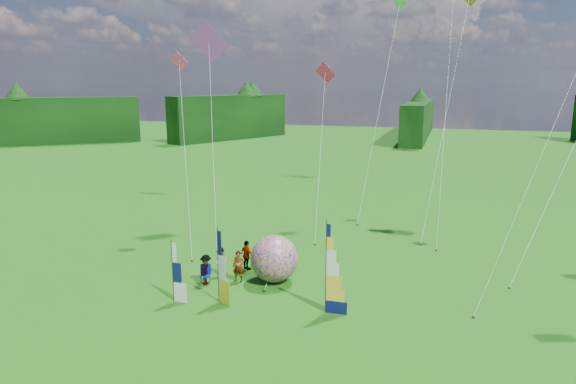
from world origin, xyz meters
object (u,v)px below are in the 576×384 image
(spectator_b, at_px, (221,262))
(spectator_c, at_px, (206,270))
(side_banner_left, at_px, (218,267))
(bol_inflatable, at_px, (274,259))
(spectator_d, at_px, (247,255))
(kite_whale, at_px, (448,74))
(camp_chair, at_px, (205,275))
(side_banner_far, at_px, (173,272))
(spectator_a, at_px, (239,266))
(feather_banner_main, at_px, (326,269))

(spectator_b, xyz_separation_m, spectator_c, (-0.26, -1.42, 0.01))
(side_banner_left, bearing_deg, bol_inflatable, 87.73)
(side_banner_left, relative_size, spectator_d, 2.12)
(spectator_d, height_order, kite_whale, kite_whale)
(camp_chair, relative_size, kite_whale, 0.05)
(spectator_b, bearing_deg, camp_chair, -65.41)
(spectator_b, height_order, kite_whale, kite_whale)
(bol_inflatable, height_order, spectator_d, bol_inflatable)
(side_banner_left, height_order, side_banner_far, side_banner_left)
(side_banner_far, height_order, spectator_a, side_banner_far)
(side_banner_far, relative_size, spectator_b, 1.87)
(side_banner_left, xyz_separation_m, kite_whale, (10.18, 18.09, 9.68))
(side_banner_far, relative_size, spectator_d, 1.76)
(feather_banner_main, bearing_deg, spectator_a, 154.85)
(side_banner_far, xyz_separation_m, kite_whale, (12.41, 18.73, 10.00))
(bol_inflatable, distance_m, spectator_a, 2.04)
(side_banner_far, xyz_separation_m, bol_inflatable, (3.97, 4.14, -0.25))
(side_banner_left, xyz_separation_m, spectator_a, (-0.14, 2.85, -1.01))
(side_banner_left, distance_m, side_banner_far, 2.34)
(bol_inflatable, xyz_separation_m, kite_whale, (8.44, 14.59, 10.25))
(camp_chair, distance_m, kite_whale, 22.90)
(side_banner_left, height_order, kite_whale, kite_whale)
(bol_inflatable, relative_size, spectator_c, 1.57)
(spectator_b, height_order, camp_chair, spectator_b)
(side_banner_far, distance_m, kite_whale, 24.60)
(spectator_a, bearing_deg, bol_inflatable, 6.72)
(spectator_a, relative_size, camp_chair, 1.64)
(side_banner_far, bearing_deg, camp_chair, 80.61)
(spectator_d, distance_m, kite_whale, 20.12)
(side_banner_far, xyz_separation_m, spectator_a, (2.09, 3.49, -0.69))
(spectator_d, bearing_deg, spectator_b, 84.11)
(spectator_c, relative_size, kite_whale, 0.07)
(camp_chair, bearing_deg, spectator_d, 42.25)
(feather_banner_main, height_order, spectator_a, feather_banner_main)
(side_banner_left, relative_size, camp_chair, 3.50)
(spectator_a, bearing_deg, side_banner_far, -133.14)
(spectator_d, bearing_deg, spectator_a, 128.98)
(side_banner_left, distance_m, spectator_b, 3.80)
(spectator_c, xyz_separation_m, kite_whale, (11.87, 16.16, 10.73))
(side_banner_left, bearing_deg, spectator_c, 155.44)
(side_banner_far, height_order, camp_chair, side_banner_far)
(bol_inflatable, bearing_deg, feather_banner_main, -39.27)
(spectator_d, xyz_separation_m, camp_chair, (-1.34, -2.77, -0.35))
(spectator_d, bearing_deg, feather_banner_main, 174.47)
(bol_inflatable, height_order, spectator_c, bol_inflatable)
(kite_whale, bearing_deg, spectator_a, -122.13)
(side_banner_left, distance_m, camp_chair, 2.96)
(bol_inflatable, distance_m, kite_whale, 19.73)
(feather_banner_main, height_order, camp_chair, feather_banner_main)
(feather_banner_main, distance_m, camp_chair, 7.54)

